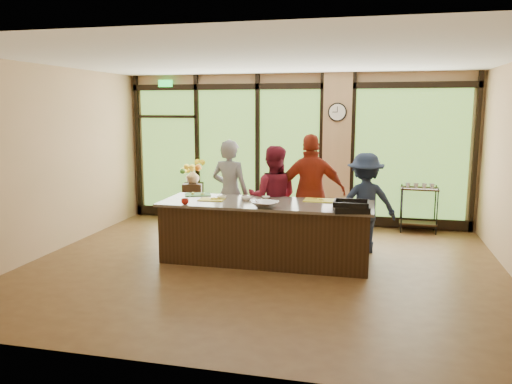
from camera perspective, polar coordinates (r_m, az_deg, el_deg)
The scene contains 24 objects.
floor at distance 7.49m, azimuth 0.65°, elevation -8.52°, with size 7.00×7.00×0.00m, color #50341C.
ceiling at distance 7.15m, azimuth 0.69°, elevation 14.97°, with size 7.00×7.00×0.00m, color white.
back_wall at distance 10.10m, azimuth 4.39°, elevation 4.85°, with size 7.00×7.00×0.00m, color tan.
left_wall at distance 8.63m, azimuth -22.68°, elevation 3.34°, with size 6.00×6.00×0.00m, color tan.
window_wall at distance 10.05m, azimuth 5.27°, elevation 4.21°, with size 6.90×0.12×3.00m.
island_base at distance 7.65m, azimuth 1.15°, elevation -4.70°, with size 3.10×1.00×0.88m, color black.
countertop at distance 7.55m, azimuth 1.16°, elevation -1.32°, with size 3.20×1.10×0.04m, color slate.
wall_clock at distance 9.84m, azimuth 9.28°, elevation 9.01°, with size 0.36×0.04×0.36m.
cook_left at distance 8.48m, azimuth -2.99°, elevation -0.09°, with size 0.66×0.43×1.81m, color gray.
cook_midleft at distance 8.23m, azimuth 1.95°, elevation -0.68°, with size 0.84×0.65×1.73m, color maroon.
cook_midright at distance 8.18m, azimuth 6.34°, elevation -0.11°, with size 1.12×0.47×1.92m, color maroon.
cook_right at distance 8.26m, azimuth 12.33°, elevation -1.22°, with size 1.05×0.60×1.62m, color #1B253C.
roasting_pan at distance 6.97m, azimuth 10.81°, elevation -1.89°, with size 0.47×0.37×0.08m, color black.
mixing_bowl at distance 7.14m, azimuth 1.09°, elevation -1.43°, with size 0.36×0.36×0.09m, color silver.
cutting_board_left at distance 8.24m, azimuth -6.66°, elevation -0.28°, with size 0.42×0.31×0.01m, color #367D2D.
cutting_board_center at distance 7.77m, azimuth -5.10°, elevation -0.86°, with size 0.38×0.29×0.01m, color yellow.
cutting_board_right at distance 7.73m, azimuth 7.18°, elevation -0.94°, with size 0.45×0.34×0.01m, color yellow.
prep_bowl_near at distance 7.71m, azimuth -1.10°, elevation -0.75°, with size 0.16×0.16×0.05m, color white.
prep_bowl_mid at distance 7.83m, azimuth -3.97°, elevation -0.63°, with size 0.15×0.15×0.05m, color white.
prep_bowl_far at distance 7.87m, azimuth 1.14°, elevation -0.61°, with size 0.13×0.13×0.03m, color white.
red_ramekin at distance 7.44m, azimuth -8.11°, elevation -1.09°, with size 0.11×0.11×0.09m, color #A31910.
flower_stand at distance 10.47m, azimuth -7.19°, elevation -1.14°, with size 0.39×0.39×0.79m, color black.
flower_vase at distance 10.38m, azimuth -7.25°, elevation 1.81°, with size 0.28×0.28×0.30m, color #947651.
bar_cart at distance 9.90m, azimuth 18.12°, elevation -1.17°, with size 0.71×0.43×0.94m.
Camera 1 is at (1.55, -6.95, 2.33)m, focal length 35.00 mm.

